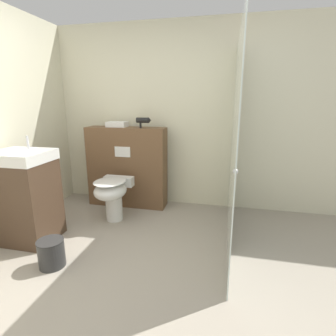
{
  "coord_description": "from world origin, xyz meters",
  "views": [
    {
      "loc": [
        0.84,
        -1.66,
        1.49
      ],
      "look_at": [
        0.2,
        1.17,
        0.73
      ],
      "focal_mm": 28.0,
      "sensor_mm": 36.0,
      "label": 1
    }
  ],
  "objects_px": {
    "toilet": "(112,193)",
    "sink_vanity": "(26,196)",
    "waste_bin": "(51,253)",
    "hair_drier": "(143,120)"
  },
  "relations": [
    {
      "from": "sink_vanity",
      "to": "waste_bin",
      "type": "height_order",
      "value": "sink_vanity"
    },
    {
      "from": "toilet",
      "to": "sink_vanity",
      "type": "xyz_separation_m",
      "value": [
        -0.7,
        -0.61,
        0.12
      ]
    },
    {
      "from": "toilet",
      "to": "sink_vanity",
      "type": "height_order",
      "value": "sink_vanity"
    },
    {
      "from": "toilet",
      "to": "hair_drier",
      "type": "xyz_separation_m",
      "value": [
        0.26,
        0.53,
        0.85
      ]
    },
    {
      "from": "hair_drier",
      "to": "waste_bin",
      "type": "relative_size",
      "value": 0.77
    },
    {
      "from": "sink_vanity",
      "to": "waste_bin",
      "type": "xyz_separation_m",
      "value": [
        0.54,
        -0.39,
        -0.36
      ]
    },
    {
      "from": "toilet",
      "to": "waste_bin",
      "type": "height_order",
      "value": "toilet"
    },
    {
      "from": "hair_drier",
      "to": "waste_bin",
      "type": "distance_m",
      "value": 1.92
    },
    {
      "from": "hair_drier",
      "to": "waste_bin",
      "type": "xyz_separation_m",
      "value": [
        -0.42,
        -1.52,
        -1.09
      ]
    },
    {
      "from": "waste_bin",
      "to": "hair_drier",
      "type": "bearing_deg",
      "value": 74.7
    }
  ]
}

